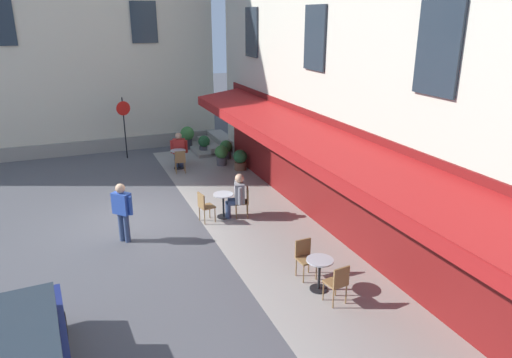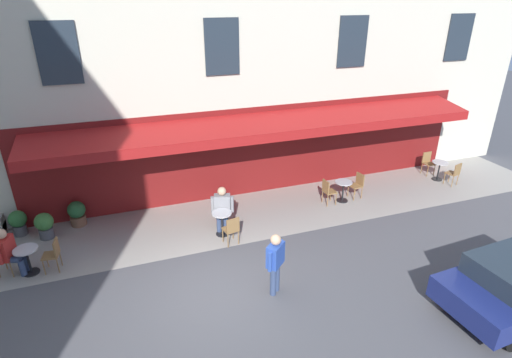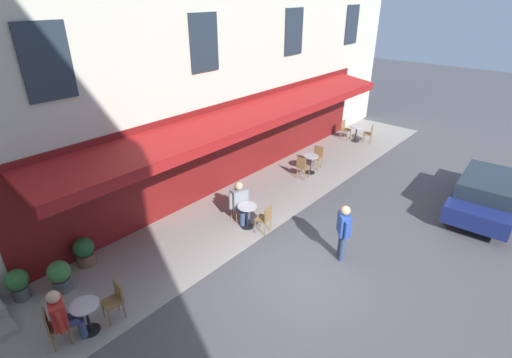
{
  "view_description": "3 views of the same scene",
  "coord_description": "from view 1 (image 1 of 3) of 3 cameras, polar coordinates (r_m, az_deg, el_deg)",
  "views": [
    {
      "loc": [
        -13.36,
        1.46,
        5.78
      ],
      "look_at": [
        -1.1,
        -3.48,
        1.18
      ],
      "focal_mm": 33.09,
      "sensor_mm": 36.0,
      "label": 1
    },
    {
      "loc": [
        1.66,
        7.67,
        6.64
      ],
      "look_at": [
        -2.28,
        -3.52,
        1.21
      ],
      "focal_mm": 28.12,
      "sensor_mm": 36.0,
      "label": 2
    },
    {
      "loc": [
        6.55,
        4.21,
        6.6
      ],
      "look_at": [
        -1.19,
        -2.47,
        1.56
      ],
      "focal_mm": 26.74,
      "sensor_mm": 36.0,
      "label": 3
    }
  ],
  "objects": [
    {
      "name": "ground_plane",
      "position": [
        14.62,
        -14.45,
        -4.73
      ],
      "size": [
        70.0,
        70.0,
        0.0
      ],
      "primitive_type": "plane",
      "color": "#4C4C51"
    },
    {
      "name": "sidewalk_cafe_terrace",
      "position": [
        12.61,
        3.36,
        -8.1
      ],
      "size": [
        20.5,
        3.2,
        0.01
      ],
      "primitive_type": "cube",
      "color": "gray",
      "rests_on": "ground_plane"
    },
    {
      "name": "back_alley_steps",
      "position": [
        21.58,
        -4.92,
        4.25
      ],
      "size": [
        2.4,
        1.75,
        0.6
      ],
      "color": "gray",
      "rests_on": "ground_plane"
    },
    {
      "name": "cafe_table_near_entrance",
      "position": [
        18.91,
        -9.37,
        2.69
      ],
      "size": [
        0.6,
        0.6,
        0.75
      ],
      "color": "black",
      "rests_on": "ground_plane"
    },
    {
      "name": "cafe_chair_wicker_under_awning",
      "position": [
        18.29,
        -9.17,
        2.32
      ],
      "size": [
        0.45,
        0.45,
        0.91
      ],
      "color": "olive",
      "rests_on": "ground_plane"
    },
    {
      "name": "cafe_chair_wicker_facing_street",
      "position": [
        19.5,
        -9.23,
        3.38
      ],
      "size": [
        0.5,
        0.5,
        0.91
      ],
      "color": "olive",
      "rests_on": "ground_plane"
    },
    {
      "name": "cafe_table_mid_terrace",
      "position": [
        10.62,
        7.68,
        -10.85
      ],
      "size": [
        0.6,
        0.6,
        0.75
      ],
      "color": "black",
      "rests_on": "ground_plane"
    },
    {
      "name": "cafe_chair_wicker_corner_left",
      "position": [
        11.06,
        5.93,
        -9.15
      ],
      "size": [
        0.42,
        0.42,
        0.91
      ],
      "color": "olive",
      "rests_on": "ground_plane"
    },
    {
      "name": "cafe_chair_wicker_back_row",
      "position": [
        10.17,
        9.88,
        -12.07
      ],
      "size": [
        0.45,
        0.45,
        0.91
      ],
      "color": "olive",
      "rests_on": "ground_plane"
    },
    {
      "name": "cafe_table_streetside",
      "position": [
        14.15,
        -3.97,
        -2.79
      ],
      "size": [
        0.6,
        0.6,
        0.75
      ],
      "color": "black",
      "rests_on": "ground_plane"
    },
    {
      "name": "cafe_chair_wicker_kerbside",
      "position": [
        13.86,
        -6.26,
        -3.1
      ],
      "size": [
        0.47,
        0.47,
        0.91
      ],
      "color": "olive",
      "rests_on": "ground_plane"
    },
    {
      "name": "cafe_chair_wicker_by_window",
      "position": [
        14.15,
        -1.42,
        -2.51
      ],
      "size": [
        0.5,
        0.5,
        0.91
      ],
      "color": "olive",
      "rests_on": "ground_plane"
    },
    {
      "name": "seated_patron_in_grey",
      "position": [
        14.08,
        -2.3,
        -1.88
      ],
      "size": [
        0.68,
        0.66,
        1.36
      ],
      "color": "navy",
      "rests_on": "ground_plane"
    },
    {
      "name": "seated_companion_in_red",
      "position": [
        19.25,
        -9.3,
        3.67
      ],
      "size": [
        0.64,
        0.66,
        1.34
      ],
      "color": "navy",
      "rests_on": "ground_plane"
    },
    {
      "name": "walking_pedestrian_in_blue",
      "position": [
        12.96,
        -15.87,
        -3.41
      ],
      "size": [
        0.54,
        0.52,
        1.64
      ],
      "color": "navy",
      "rests_on": "ground_plane"
    },
    {
      "name": "no_parking_sign",
      "position": [
        20.48,
        -15.69,
        7.26
      ],
      "size": [
        0.15,
        0.58,
        2.6
      ],
      "color": "black",
      "rests_on": "ground_plane"
    },
    {
      "name": "potted_plant_entrance_right",
      "position": [
        20.99,
        -6.29,
        4.25
      ],
      "size": [
        0.51,
        0.51,
        0.78
      ],
      "color": "#4C4C51",
      "rests_on": "ground_plane"
    },
    {
      "name": "potted_plant_entrance_left",
      "position": [
        20.0,
        -3.64,
        3.7
      ],
      "size": [
        0.51,
        0.51,
        0.8
      ],
      "color": "#4C4C51",
      "rests_on": "ground_plane"
    },
    {
      "name": "potted_plant_mid_terrace",
      "position": [
        21.73,
        -8.29,
        5.19
      ],
      "size": [
        0.63,
        0.63,
        1.02
      ],
      "color": "#2D2D33",
      "rests_on": "ground_plane"
    },
    {
      "name": "potted_plant_under_sign",
      "position": [
        19.16,
        -4.21,
        2.99
      ],
      "size": [
        0.53,
        0.53,
        0.82
      ],
      "color": "#4C4C51",
      "rests_on": "ground_plane"
    },
    {
      "name": "potted_plant_by_steps",
      "position": [
        18.53,
        -1.92,
        2.38
      ],
      "size": [
        0.54,
        0.54,
        0.81
      ],
      "color": "brown",
      "rests_on": "ground_plane"
    }
  ]
}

